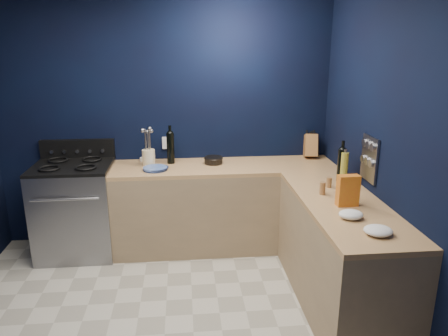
{
  "coord_description": "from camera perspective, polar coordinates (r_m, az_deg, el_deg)",
  "views": [
    {
      "loc": [
        0.18,
        -2.75,
        2.12
      ],
      "look_at": [
        0.55,
        1.0,
        1.0
      ],
      "focal_mm": 34.06,
      "sensor_mm": 36.0,
      "label": 1
    }
  ],
  "objects": [
    {
      "name": "floor",
      "position": [
        3.49,
        -7.97,
        -21.32
      ],
      "size": [
        3.5,
        3.5,
        0.02
      ],
      "primitive_type": "cube",
      "color": "#BDB7A7",
      "rests_on": "ground"
    },
    {
      "name": "wall_back",
      "position": [
        4.59,
        -7.82,
        6.11
      ],
      "size": [
        3.5,
        0.02,
        2.6
      ],
      "primitive_type": "cube",
      "color": "black",
      "rests_on": "ground"
    },
    {
      "name": "wall_right",
      "position": [
        3.28,
        23.41,
        0.64
      ],
      "size": [
        0.02,
        3.5,
        2.6
      ],
      "primitive_type": "cube",
      "color": "black",
      "rests_on": "ground"
    },
    {
      "name": "cab_back",
      "position": [
        4.53,
        0.1,
        -5.33
      ],
      "size": [
        2.3,
        0.63,
        0.86
      ],
      "primitive_type": "cube",
      "color": "#997D5A",
      "rests_on": "floor"
    },
    {
      "name": "top_back",
      "position": [
        4.39,
        0.1,
        0.13
      ],
      "size": [
        2.3,
        0.63,
        0.04
      ],
      "primitive_type": "cube",
      "color": "olive",
      "rests_on": "cab_back"
    },
    {
      "name": "cab_right",
      "position": [
        3.69,
        15.21,
        -11.32
      ],
      "size": [
        0.63,
        1.67,
        0.86
      ],
      "primitive_type": "cube",
      "color": "#997D5A",
      "rests_on": "floor"
    },
    {
      "name": "top_right",
      "position": [
        3.51,
        15.76,
        -4.8
      ],
      "size": [
        0.63,
        1.67,
        0.04
      ],
      "primitive_type": "cube",
      "color": "olive",
      "rests_on": "cab_right"
    },
    {
      "name": "gas_range",
      "position": [
        4.63,
        -19.19,
        -5.44
      ],
      "size": [
        0.76,
        0.66,
        0.92
      ],
      "primitive_type": "cube",
      "color": "gray",
      "rests_on": "floor"
    },
    {
      "name": "oven_door",
      "position": [
        4.35,
        -20.1,
        -7.11
      ],
      "size": [
        0.59,
        0.02,
        0.42
      ],
      "primitive_type": "cube",
      "color": "black",
      "rests_on": "gas_range"
    },
    {
      "name": "cooktop",
      "position": [
        4.48,
        -19.76,
        0.21
      ],
      "size": [
        0.76,
        0.66,
        0.03
      ],
      "primitive_type": "cube",
      "color": "black",
      "rests_on": "gas_range"
    },
    {
      "name": "backguard",
      "position": [
        4.73,
        -19.04,
        2.45
      ],
      "size": [
        0.76,
        0.06,
        0.2
      ],
      "primitive_type": "cube",
      "color": "black",
      "rests_on": "gas_range"
    },
    {
      "name": "spice_panel",
      "position": [
        3.77,
        18.95,
        1.18
      ],
      "size": [
        0.02,
        0.28,
        0.38
      ],
      "primitive_type": "cube",
      "color": "gray",
      "rests_on": "wall_right"
    },
    {
      "name": "wall_outlet",
      "position": [
        4.61,
        -7.73,
        3.37
      ],
      "size": [
        0.09,
        0.02,
        0.13
      ],
      "primitive_type": "cube",
      "color": "white",
      "rests_on": "wall_back"
    },
    {
      "name": "plate_stack",
      "position": [
        4.27,
        -9.21,
        -0.07
      ],
      "size": [
        0.31,
        0.31,
        0.03
      ],
      "primitive_type": "cylinder",
      "rotation": [
        0.0,
        0.0,
        -0.39
      ],
      "color": "#304B9A",
      "rests_on": "top_back"
    },
    {
      "name": "ramekin",
      "position": [
        4.62,
        -10.68,
        1.18
      ],
      "size": [
        0.11,
        0.11,
        0.04
      ],
      "primitive_type": "cylinder",
      "rotation": [
        0.0,
        0.0,
        -0.28
      ],
      "color": "white",
      "rests_on": "top_back"
    },
    {
      "name": "utensil_crock",
      "position": [
        4.43,
        -10.08,
        1.4
      ],
      "size": [
        0.16,
        0.16,
        0.16
      ],
      "primitive_type": "cylinder",
      "rotation": [
        0.0,
        0.0,
        -0.22
      ],
      "color": "#F5DFC1",
      "rests_on": "top_back"
    },
    {
      "name": "wine_bottle_back",
      "position": [
        4.45,
        -7.18,
        2.65
      ],
      "size": [
        0.08,
        0.08,
        0.32
      ],
      "primitive_type": "cylinder",
      "rotation": [
        0.0,
        0.0,
        -0.05
      ],
      "color": "black",
      "rests_on": "top_back"
    },
    {
      "name": "lemon_basket",
      "position": [
        4.43,
        -1.42,
        1.05
      ],
      "size": [
        0.21,
        0.21,
        0.07
      ],
      "primitive_type": "cylinder",
      "rotation": [
        0.0,
        0.0,
        -0.11
      ],
      "color": "black",
      "rests_on": "top_back"
    },
    {
      "name": "knife_block",
      "position": [
        4.78,
        11.49,
        2.93
      ],
      "size": [
        0.17,
        0.3,
        0.3
      ],
      "primitive_type": "cube",
      "rotation": [
        -0.31,
        0.0,
        -0.15
      ],
      "color": "olive",
      "rests_on": "top_back"
    },
    {
      "name": "wine_bottle_right",
      "position": [
        3.98,
        15.48,
        0.33
      ],
      "size": [
        0.1,
        0.1,
        0.3
      ],
      "primitive_type": "cylinder",
      "rotation": [
        0.0,
        0.0,
        0.43
      ],
      "color": "black",
      "rests_on": "top_right"
    },
    {
      "name": "oil_bottle",
      "position": [
        3.94,
        15.82,
        0.02
      ],
      "size": [
        0.08,
        0.08,
        0.28
      ],
      "primitive_type": "cylinder",
      "rotation": [
        0.0,
        0.0,
        0.31
      ],
      "color": "olive",
      "rests_on": "top_right"
    },
    {
      "name": "spice_jar_near",
      "position": [
        3.63,
        13.08,
        -2.67
      ],
      "size": [
        0.06,
        0.06,
        0.11
      ],
      "primitive_type": "cylinder",
      "rotation": [
        0.0,
        0.0,
        0.41
      ],
      "color": "olive",
      "rests_on": "top_right"
    },
    {
      "name": "spice_jar_far",
      "position": [
        3.82,
        13.92,
        -1.88
      ],
      "size": [
        0.06,
        0.06,
        0.09
      ],
      "primitive_type": "cylinder",
      "rotation": [
        0.0,
        0.0,
        -0.22
      ],
      "color": "olive",
      "rests_on": "top_right"
    },
    {
      "name": "crouton_bag",
      "position": [
        3.41,
        16.28,
        -2.93
      ],
      "size": [
        0.17,
        0.08,
        0.24
      ],
      "primitive_type": "cube",
      "rotation": [
        0.0,
        0.0,
        0.04
      ],
      "color": "red",
      "rests_on": "top_right"
    },
    {
      "name": "towel_front",
      "position": [
        3.2,
        16.68,
        -6.0
      ],
      "size": [
        0.21,
        0.19,
        0.06
      ],
      "primitive_type": "ellipsoid",
      "rotation": [
        0.0,
        0.0,
        -0.22
      ],
      "color": "white",
      "rests_on": "top_right"
    },
    {
      "name": "towel_end",
      "position": [
        3.01,
        19.98,
        -7.9
      ],
      "size": [
        0.2,
        0.18,
        0.06
      ],
      "primitive_type": "ellipsoid",
      "rotation": [
        0.0,
        0.0,
        -0.04
      ],
      "color": "white",
      "rests_on": "top_right"
    }
  ]
}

